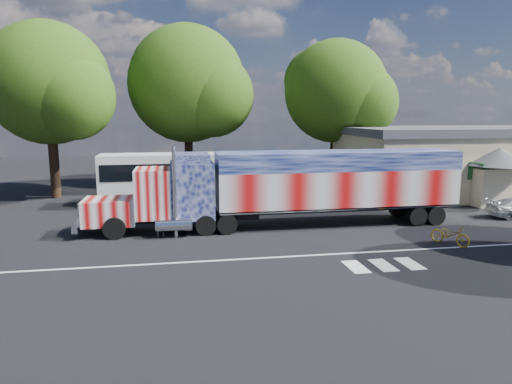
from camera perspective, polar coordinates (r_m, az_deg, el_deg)
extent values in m
plane|color=black|center=(23.09, 1.31, -5.90)|extent=(100.00, 100.00, 0.00)
cube|color=silver|center=(20.28, 2.99, -8.12)|extent=(30.00, 0.15, 0.01)
cube|color=silver|center=(19.47, 12.37, -9.11)|extent=(0.70, 1.60, 0.01)
cube|color=silver|center=(19.95, 15.60, -8.79)|extent=(0.70, 1.60, 0.01)
cube|color=silver|center=(20.48, 18.66, -8.45)|extent=(0.70, 1.60, 0.01)
cube|color=black|center=(24.86, -10.24, -3.23)|extent=(9.14, 1.02, 0.30)
cube|color=#D77B7C|center=(24.99, -17.75, -2.28)|extent=(2.64, 2.23, 1.32)
cube|color=silver|center=(25.22, -20.84, -2.35)|extent=(0.12, 1.93, 1.18)
cube|color=silver|center=(25.39, -21.20, -3.82)|extent=(0.30, 2.54, 0.37)
cube|color=#D77B7C|center=(24.61, -12.70, -0.06)|extent=(1.83, 2.54, 2.54)
cube|color=black|center=(24.60, -14.75, 0.93)|extent=(0.06, 2.13, 0.91)
cube|color=#4A5185|center=(24.58, -7.98, 0.31)|extent=(2.23, 2.54, 2.95)
cube|color=#4A5185|center=(24.37, -8.07, 4.20)|extent=(1.83, 2.44, 0.51)
cylinder|color=silver|center=(25.89, -10.11, 0.73)|extent=(0.20, 0.20, 4.47)
cylinder|color=silver|center=(23.25, -10.10, -0.29)|extent=(0.20, 0.20, 4.47)
cylinder|color=silver|center=(26.16, -10.23, -2.69)|extent=(1.83, 0.67, 0.67)
cylinder|color=silver|center=(23.59, -10.24, -4.06)|extent=(1.83, 0.67, 0.67)
cylinder|color=black|center=(24.01, -17.29, -4.35)|extent=(1.12, 0.36, 1.12)
cylinder|color=black|center=(26.17, -16.69, -3.18)|extent=(1.12, 0.36, 1.12)
cylinder|color=black|center=(23.91, -6.32, -4.10)|extent=(1.06, 0.56, 1.06)
cylinder|color=black|center=(25.98, -6.64, -2.99)|extent=(1.06, 0.56, 1.06)
cylinder|color=black|center=(24.00, -3.65, -4.00)|extent=(1.06, 0.56, 1.06)
cylinder|color=black|center=(26.07, -4.18, -2.90)|extent=(1.06, 0.56, 1.06)
cube|color=black|center=(26.37, 10.02, -1.91)|extent=(13.20, 1.12, 0.30)
cube|color=#D27474|center=(26.17, 10.10, 0.60)|extent=(13.61, 2.64, 2.03)
cube|color=#44518C|center=(25.97, 10.20, 3.91)|extent=(13.61, 2.64, 1.02)
cube|color=silver|center=(26.34, 10.03, -1.59)|extent=(13.61, 2.64, 0.12)
cube|color=silver|center=(29.15, 22.84, 1.91)|extent=(0.04, 2.54, 2.95)
cylinder|color=black|center=(27.33, 19.41, -2.85)|extent=(1.06, 0.56, 1.06)
cylinder|color=black|center=(29.16, 17.37, -1.97)|extent=(1.06, 0.56, 1.06)
cylinder|color=black|center=(27.90, 21.41, -2.72)|extent=(1.06, 0.56, 1.06)
cylinder|color=black|center=(29.69, 19.29, -1.87)|extent=(1.06, 0.56, 1.06)
cube|color=silver|center=(32.16, -8.27, 1.66)|extent=(12.08, 2.62, 3.52)
cube|color=black|center=(32.07, -8.30, 2.82)|extent=(11.67, 2.68, 1.11)
cube|color=black|center=(32.36, -8.21, -0.63)|extent=(12.08, 2.62, 0.25)
cube|color=black|center=(32.52, -18.97, 1.59)|extent=(0.06, 2.31, 1.41)
cylinder|color=black|center=(31.31, -16.45, -1.19)|extent=(1.01, 0.30, 1.01)
cylinder|color=black|center=(33.77, -15.99, -0.39)|extent=(1.01, 0.30, 1.01)
cylinder|color=black|center=(31.36, -2.61, -0.78)|extent=(1.01, 0.30, 1.01)
cylinder|color=black|center=(33.81, -3.17, -0.02)|extent=(1.01, 0.30, 1.01)
cylinder|color=black|center=(31.48, -0.98, -0.73)|extent=(1.01, 0.30, 1.01)
cylinder|color=black|center=(33.93, -1.65, 0.03)|extent=(1.01, 0.30, 1.01)
cube|color=beige|center=(41.06, 26.50, 3.23)|extent=(22.00, 10.00, 4.60)
cube|color=#46464B|center=(40.90, 26.78, 6.85)|extent=(22.40, 10.40, 0.60)
cube|color=#1E5926|center=(32.46, 20.39, 2.36)|extent=(1.60, 0.08, 1.20)
cube|color=#1E5926|center=(34.66, 26.11, 2.41)|extent=(1.60, 0.08, 1.20)
cube|color=beige|center=(34.95, 27.84, 0.51)|extent=(3.00, 1.20, 2.60)
cube|color=#1E5926|center=(34.76, 28.04, 3.11)|extent=(3.40, 1.60, 0.25)
cone|color=#46464B|center=(34.72, 28.11, 3.93)|extent=(4.00, 4.00, 1.20)
imported|color=slate|center=(23.93, -11.86, -3.55)|extent=(0.66, 0.51, 1.61)
imported|color=gold|center=(23.87, 23.11, -4.93)|extent=(1.57, 1.97, 1.00)
cylinder|color=black|center=(40.38, 9.74, 5.36)|extent=(0.70, 0.70, 6.49)
sphere|color=#335614|center=(40.31, 9.94, 12.28)|extent=(8.73, 8.73, 8.73)
sphere|color=#335614|center=(39.69, 12.97, 10.88)|extent=(6.11, 6.11, 6.11)
sphere|color=#335614|center=(41.19, 7.58, 13.57)|extent=(5.67, 5.67, 5.67)
cylinder|color=black|center=(37.02, -23.99, 4.46)|extent=(0.70, 0.70, 6.72)
sphere|color=#335614|center=(36.97, -24.54, 12.25)|extent=(8.82, 8.82, 8.82)
sphere|color=#335614|center=(35.25, -22.14, 11.01)|extent=(6.17, 6.17, 6.17)
sphere|color=#335614|center=(38.65, -26.10, 13.43)|extent=(5.73, 5.73, 5.73)
cylinder|color=black|center=(40.04, -8.42, 5.72)|extent=(0.70, 0.70, 6.98)
sphere|color=#335614|center=(40.03, -8.61, 13.21)|extent=(9.86, 9.86, 9.86)
sphere|color=#335614|center=(38.61, -5.52, 11.92)|extent=(6.90, 6.90, 6.90)
sphere|color=#335614|center=(41.56, -10.80, 14.40)|extent=(6.41, 6.41, 6.41)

